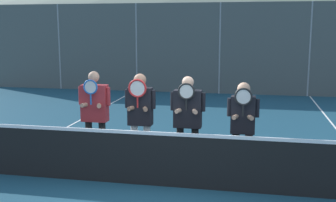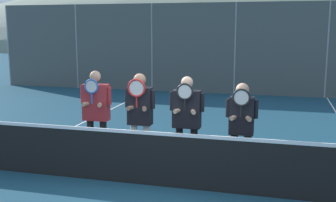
% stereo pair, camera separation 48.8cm
% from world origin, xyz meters
% --- Properties ---
extents(ground_plane, '(120.00, 120.00, 0.00)m').
position_xyz_m(ground_plane, '(0.00, 0.00, 0.00)').
color(ground_plane, navy).
extents(hill_distant, '(99.07, 55.04, 19.26)m').
position_xyz_m(hill_distant, '(0.00, 54.25, 0.00)').
color(hill_distant, gray).
rests_on(hill_distant, ground_plane).
extents(clubhouse_building, '(22.66, 5.50, 3.79)m').
position_xyz_m(clubhouse_building, '(0.74, 18.36, 1.92)').
color(clubhouse_building, '#9EA3A8').
rests_on(clubhouse_building, ground_plane).
extents(fence_back, '(20.34, 0.06, 3.56)m').
position_xyz_m(fence_back, '(-0.00, 10.16, 1.78)').
color(fence_back, gray).
rests_on(fence_back, ground_plane).
extents(tennis_net, '(9.36, 0.09, 1.03)m').
position_xyz_m(tennis_net, '(0.00, 0.00, 0.48)').
color(tennis_net, gray).
rests_on(tennis_net, ground_plane).
extents(court_line_left_sideline, '(0.05, 16.00, 0.01)m').
position_xyz_m(court_line_left_sideline, '(-3.48, 3.00, 0.00)').
color(court_line_left_sideline, white).
rests_on(court_line_left_sideline, ground_plane).
extents(player_leftmost, '(0.62, 0.34, 1.81)m').
position_xyz_m(player_leftmost, '(-1.59, 0.79, 1.07)').
color(player_leftmost, black).
rests_on(player_leftmost, ground_plane).
extents(player_center_left, '(0.57, 0.34, 1.79)m').
position_xyz_m(player_center_left, '(-0.68, 0.70, 1.08)').
color(player_center_left, white).
rests_on(player_center_left, ground_plane).
extents(player_center_right, '(0.63, 0.34, 1.76)m').
position_xyz_m(player_center_right, '(0.18, 0.75, 1.05)').
color(player_center_right, black).
rests_on(player_center_right, ground_plane).
extents(player_rightmost, '(0.55, 0.34, 1.69)m').
position_xyz_m(player_rightmost, '(1.15, 0.65, 1.01)').
color(player_rightmost, black).
rests_on(player_rightmost, ground_plane).
extents(car_far_left, '(4.05, 2.04, 1.88)m').
position_xyz_m(car_far_left, '(-6.71, 12.37, 0.95)').
color(car_far_left, navy).
rests_on(car_far_left, ground_plane).
extents(car_left_of_center, '(4.27, 2.02, 1.88)m').
position_xyz_m(car_left_of_center, '(-1.75, 12.80, 0.95)').
color(car_left_of_center, navy).
rests_on(car_left_of_center, ground_plane).
extents(car_center, '(4.41, 2.02, 1.88)m').
position_xyz_m(car_center, '(3.37, 12.47, 0.95)').
color(car_center, navy).
rests_on(car_center, ground_plane).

